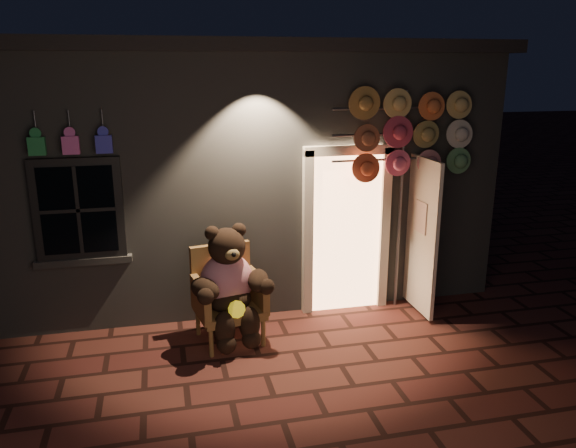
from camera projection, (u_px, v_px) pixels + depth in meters
name	position (u px, v px, depth m)	size (l,w,h in m)	color
ground	(266.00, 375.00, 5.92)	(60.00, 60.00, 0.00)	#53271F
shop_building	(219.00, 155.00, 9.19)	(7.30, 5.95, 3.51)	slate
wicker_armchair	(227.00, 294.00, 6.60)	(0.87, 0.81, 1.11)	olive
teddy_bear	(229.00, 284.00, 6.42)	(0.99, 0.84, 1.38)	#BA1338
hat_rack	(413.00, 136.00, 6.95)	(1.84, 0.22, 2.88)	#59595E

